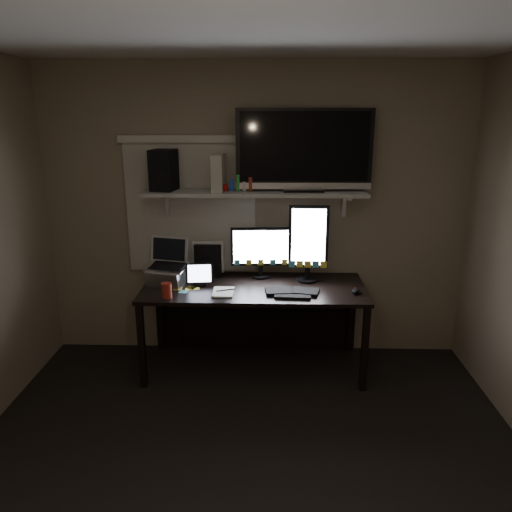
{
  "coord_description": "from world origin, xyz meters",
  "views": [
    {
      "loc": [
        0.13,
        -2.39,
        2.11
      ],
      "look_at": [
        0.02,
        1.25,
        1.04
      ],
      "focal_mm": 35.0,
      "sensor_mm": 36.0,
      "label": 1
    }
  ],
  "objects_px": {
    "tablet": "(200,274)",
    "cup": "(167,290)",
    "monitor_landscape": "(261,252)",
    "keyboard": "(292,291)",
    "desk": "(254,301)",
    "mouse": "(356,291)",
    "speaker": "(164,170)",
    "monitor_portrait": "(308,243)",
    "tv": "(304,150)",
    "game_console": "(219,173)",
    "laptop": "(167,263)"
  },
  "relations": [
    {
      "from": "desk",
      "to": "monitor_portrait",
      "type": "xyz_separation_m",
      "value": [
        0.44,
        0.03,
        0.5
      ]
    },
    {
      "from": "monitor_portrait",
      "to": "laptop",
      "type": "relative_size",
      "value": 1.79
    },
    {
      "from": "desk",
      "to": "tv",
      "type": "bearing_deg",
      "value": 11.02
    },
    {
      "from": "laptop",
      "to": "cup",
      "type": "distance_m",
      "value": 0.34
    },
    {
      "from": "tablet",
      "to": "speaker",
      "type": "distance_m",
      "value": 0.89
    },
    {
      "from": "keyboard",
      "to": "desk",
      "type": "bearing_deg",
      "value": 142.57
    },
    {
      "from": "monitor_portrait",
      "to": "keyboard",
      "type": "distance_m",
      "value": 0.46
    },
    {
      "from": "tv",
      "to": "desk",
      "type": "bearing_deg",
      "value": -170.14
    },
    {
      "from": "tv",
      "to": "monitor_landscape",
      "type": "bearing_deg",
      "value": 172.22
    },
    {
      "from": "monitor_portrait",
      "to": "tablet",
      "type": "distance_m",
      "value": 0.92
    },
    {
      "from": "mouse",
      "to": "tv",
      "type": "relative_size",
      "value": 0.09
    },
    {
      "from": "monitor_landscape",
      "to": "keyboard",
      "type": "bearing_deg",
      "value": -59.84
    },
    {
      "from": "desk",
      "to": "monitor_portrait",
      "type": "distance_m",
      "value": 0.67
    },
    {
      "from": "monitor_portrait",
      "to": "laptop",
      "type": "distance_m",
      "value": 1.17
    },
    {
      "from": "keyboard",
      "to": "mouse",
      "type": "relative_size",
      "value": 4.3
    },
    {
      "from": "game_console",
      "to": "monitor_portrait",
      "type": "bearing_deg",
      "value": 4.13
    },
    {
      "from": "monitor_landscape",
      "to": "tv",
      "type": "relative_size",
      "value": 0.47
    },
    {
      "from": "monitor_landscape",
      "to": "cup",
      "type": "distance_m",
      "value": 0.89
    },
    {
      "from": "tablet",
      "to": "cup",
      "type": "height_order",
      "value": "tablet"
    },
    {
      "from": "monitor_landscape",
      "to": "speaker",
      "type": "bearing_deg",
      "value": 179.71
    },
    {
      "from": "cup",
      "to": "game_console",
      "type": "xyz_separation_m",
      "value": [
        0.37,
        0.45,
        0.84
      ]
    },
    {
      "from": "cup",
      "to": "game_console",
      "type": "distance_m",
      "value": 1.02
    },
    {
      "from": "mouse",
      "to": "cup",
      "type": "relative_size",
      "value": 0.86
    },
    {
      "from": "laptop",
      "to": "tv",
      "type": "xyz_separation_m",
      "value": [
        1.1,
        0.16,
        0.89
      ]
    },
    {
      "from": "desk",
      "to": "mouse",
      "type": "xyz_separation_m",
      "value": [
        0.8,
        -0.25,
        0.19
      ]
    },
    {
      "from": "cup",
      "to": "speaker",
      "type": "xyz_separation_m",
      "value": [
        -0.07,
        0.47,
        0.86
      ]
    },
    {
      "from": "game_console",
      "to": "keyboard",
      "type": "bearing_deg",
      "value": -22.73
    },
    {
      "from": "monitor_portrait",
      "to": "monitor_landscape",
      "type": "bearing_deg",
      "value": 169.91
    },
    {
      "from": "monitor_portrait",
      "to": "laptop",
      "type": "xyz_separation_m",
      "value": [
        -1.15,
        -0.12,
        -0.14
      ]
    },
    {
      "from": "game_console",
      "to": "monitor_landscape",
      "type": "bearing_deg",
      "value": 15.53
    },
    {
      "from": "desk",
      "to": "speaker",
      "type": "relative_size",
      "value": 5.52
    },
    {
      "from": "monitor_portrait",
      "to": "speaker",
      "type": "relative_size",
      "value": 2.01
    },
    {
      "from": "desk",
      "to": "mouse",
      "type": "bearing_deg",
      "value": -17.63
    },
    {
      "from": "mouse",
      "to": "game_console",
      "type": "relative_size",
      "value": 0.34
    },
    {
      "from": "monitor_landscape",
      "to": "game_console",
      "type": "relative_size",
      "value": 1.73
    },
    {
      "from": "mouse",
      "to": "desk",
      "type": "bearing_deg",
      "value": -179.14
    },
    {
      "from": "monitor_landscape",
      "to": "cup",
      "type": "relative_size",
      "value": 4.41
    },
    {
      "from": "desk",
      "to": "keyboard",
      "type": "distance_m",
      "value": 0.45
    },
    {
      "from": "desk",
      "to": "monitor_landscape",
      "type": "bearing_deg",
      "value": 66.45
    },
    {
      "from": "keyboard",
      "to": "tv",
      "type": "relative_size",
      "value": 0.39
    },
    {
      "from": "mouse",
      "to": "game_console",
      "type": "bearing_deg",
      "value": -177.71
    },
    {
      "from": "keyboard",
      "to": "laptop",
      "type": "bearing_deg",
      "value": 173.8
    },
    {
      "from": "tv",
      "to": "game_console",
      "type": "distance_m",
      "value": 0.7
    },
    {
      "from": "mouse",
      "to": "tv",
      "type": "bearing_deg",
      "value": 159.71
    },
    {
      "from": "cup",
      "to": "game_console",
      "type": "height_order",
      "value": "game_console"
    },
    {
      "from": "monitor_landscape",
      "to": "keyboard",
      "type": "relative_size",
      "value": 1.19
    },
    {
      "from": "monitor_portrait",
      "to": "keyboard",
      "type": "xyz_separation_m",
      "value": [
        -0.14,
        -0.3,
        -0.31
      ]
    },
    {
      "from": "desk",
      "to": "cup",
      "type": "relative_size",
      "value": 15.68
    },
    {
      "from": "monitor_landscape",
      "to": "laptop",
      "type": "bearing_deg",
      "value": -168.51
    },
    {
      "from": "tv",
      "to": "tablet",
      "type": "bearing_deg",
      "value": -167.83
    }
  ]
}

